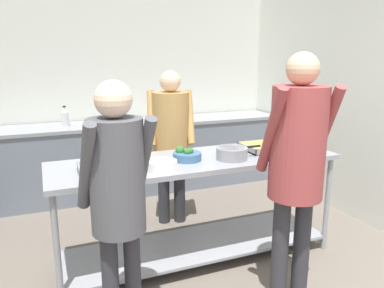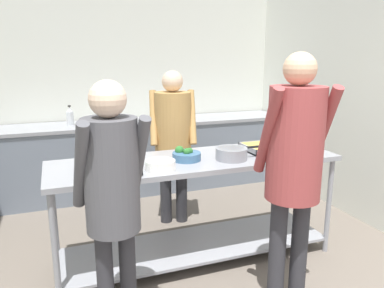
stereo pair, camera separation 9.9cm
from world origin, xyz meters
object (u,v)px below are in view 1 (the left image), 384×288
at_px(sauce_pan, 232,153).
at_px(cook_behind_counter, 171,132).
at_px(plate_stack, 162,165).
at_px(guest_serving_right, 297,156).
at_px(guest_serving_left, 117,186).
at_px(serving_tray_vegetables, 268,147).
at_px(water_bottle, 65,117).
at_px(serving_tray_roast, 110,169).
at_px(broccoli_bowl, 187,155).

xyz_separation_m(sauce_pan, cook_behind_counter, (-0.21, 0.90, 0.02)).
xyz_separation_m(plate_stack, guest_serving_right, (0.73, -0.61, 0.15)).
height_order(plate_stack, guest_serving_left, guest_serving_left).
relative_size(serving_tray_vegetables, cook_behind_counter, 0.29).
height_order(plate_stack, cook_behind_counter, cook_behind_counter).
xyz_separation_m(plate_stack, serving_tray_vegetables, (1.08, 0.24, -0.01)).
height_order(guest_serving_right, water_bottle, guest_serving_right).
relative_size(serving_tray_roast, water_bottle, 1.81).
bearing_deg(broccoli_bowl, cook_behind_counter, 79.93).
relative_size(sauce_pan, guest_serving_left, 0.25).
relative_size(cook_behind_counter, water_bottle, 6.66).
distance_m(plate_stack, water_bottle, 2.15).
distance_m(serving_tray_roast, broccoli_bowl, 0.64).
bearing_deg(guest_serving_left, serving_tray_roast, 84.15).
xyz_separation_m(serving_tray_roast, guest_serving_left, (-0.06, -0.58, 0.07)).
bearing_deg(sauce_pan, broccoli_bowl, 162.96).
relative_size(broccoli_bowl, water_bottle, 0.97).
bearing_deg(cook_behind_counter, guest_serving_left, -119.44).
bearing_deg(serving_tray_roast, serving_tray_vegetables, 6.32).
bearing_deg(guest_serving_left, guest_serving_right, -5.30).
relative_size(broccoli_bowl, sauce_pan, 0.58).
relative_size(guest_serving_left, water_bottle, 6.73).
distance_m(sauce_pan, cook_behind_counter, 0.93).
distance_m(broccoli_bowl, water_bottle, 2.07).
relative_size(plate_stack, sauce_pan, 0.59).
xyz_separation_m(sauce_pan, serving_tray_vegetables, (0.46, 0.17, -0.03)).
height_order(broccoli_bowl, water_bottle, water_bottle).
height_order(broccoli_bowl, serving_tray_vegetables, broccoli_bowl).
bearing_deg(sauce_pan, plate_stack, -173.50).
bearing_deg(broccoli_bowl, plate_stack, -145.90).
bearing_deg(broccoli_bowl, guest_serving_right, -59.29).
bearing_deg(sauce_pan, guest_serving_left, -151.35).
height_order(broccoli_bowl, guest_serving_right, guest_serving_right).
distance_m(sauce_pan, water_bottle, 2.32).
bearing_deg(guest_serving_left, serving_tray_vegetables, 26.10).
height_order(serving_tray_roast, plate_stack, plate_stack).
bearing_deg(water_bottle, guest_serving_right, -64.78).
relative_size(guest_serving_left, guest_serving_right, 0.91).
relative_size(serving_tray_vegetables, guest_serving_left, 0.28).
bearing_deg(water_bottle, serving_tray_roast, -85.23).
relative_size(sauce_pan, serving_tray_vegetables, 0.87).
bearing_deg(guest_serving_right, broccoli_bowl, 120.71).
relative_size(guest_serving_right, cook_behind_counter, 1.10).
height_order(broccoli_bowl, sauce_pan, broccoli_bowl).
relative_size(serving_tray_vegetables, guest_serving_right, 0.26).
relative_size(broccoli_bowl, cook_behind_counter, 0.15).
height_order(serving_tray_vegetables, cook_behind_counter, cook_behind_counter).
distance_m(guest_serving_left, guest_serving_right, 1.17).
xyz_separation_m(guest_serving_right, cook_behind_counter, (-0.33, 1.58, -0.11)).
xyz_separation_m(broccoli_bowl, guest_serving_left, (-0.69, -0.68, 0.06)).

